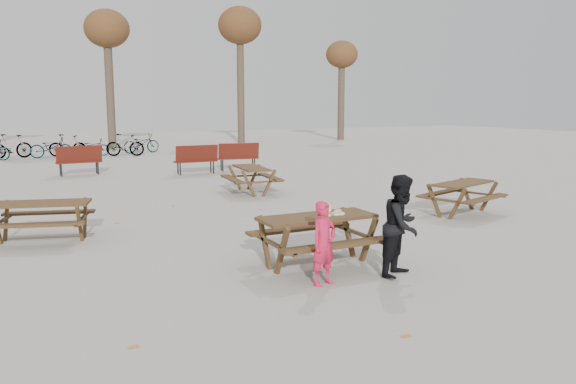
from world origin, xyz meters
name	(u,v)px	position (x,y,z in m)	size (l,w,h in m)	color
ground	(317,265)	(0.00, 0.00, 0.00)	(80.00, 80.00, 0.00)	gray
main_picnic_table	(317,228)	(0.00, 0.00, 0.59)	(1.80, 1.45, 0.78)	#322112
food_tray	(338,214)	(0.32, -0.07, 0.79)	(0.18, 0.11, 0.04)	white
bread_roll	(338,211)	(0.32, -0.07, 0.83)	(0.14, 0.06, 0.05)	tan
soda_bottle	(329,211)	(0.15, -0.10, 0.85)	(0.07, 0.07, 0.17)	silver
child	(324,243)	(-0.39, -0.88, 0.58)	(0.43, 0.28, 1.17)	red
adult	(402,225)	(0.83, -1.00, 0.74)	(0.72, 0.56, 1.48)	black
picnic_table_east	(462,198)	(4.90, 2.03, 0.36)	(1.68, 1.35, 0.72)	#322112
picnic_table_north	(42,221)	(-3.70, 3.56, 0.36)	(1.66, 1.34, 0.71)	#322112
picnic_table_far	(251,180)	(1.83, 6.92, 0.36)	(1.68, 1.36, 0.73)	#322112
park_bench_row	(123,161)	(-0.67, 12.30, 0.52)	(10.84, 2.03, 1.03)	#5B1B12
bicycle_row	(69,146)	(-1.61, 20.36, 0.49)	(8.60, 2.41, 1.10)	black
tree_row	(103,33)	(0.90, 25.15, 6.19)	(32.17, 3.52, 8.26)	#382B21
fallen_leaves	(277,229)	(0.50, 2.50, 0.00)	(11.00, 11.00, 0.01)	#C2702E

